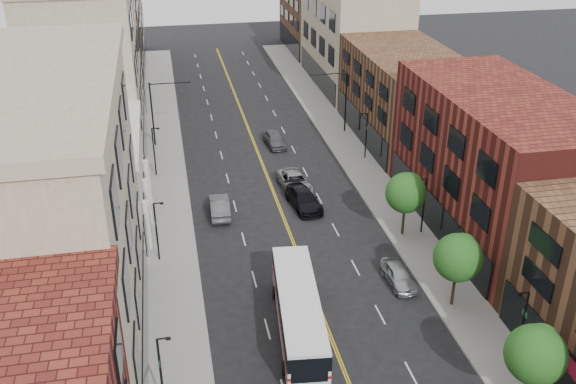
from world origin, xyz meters
TOP-DOWN VIEW (x-y plane):
  - sidewalk_left at (-10.00, 35.00)m, footprint 4.00×110.00m
  - sidewalk_right at (10.00, 35.00)m, footprint 4.00×110.00m
  - bldg_l_tanoffice at (-17.00, 13.00)m, footprint 10.00×22.00m
  - bldg_l_white at (-17.00, 31.00)m, footprint 10.00×14.00m
  - bldg_l_far_a at (-17.00, 48.00)m, footprint 10.00×20.00m
  - bldg_l_far_b at (-17.00, 68.00)m, footprint 10.00×20.00m
  - bldg_r_mid at (17.00, 24.00)m, footprint 10.00×22.00m
  - bldg_r_far_a at (17.00, 45.00)m, footprint 10.00×20.00m
  - bldg_r_far_b at (17.00, 66.00)m, footprint 10.00×22.00m
  - bldg_r_far_c at (17.00, 86.00)m, footprint 10.00×18.00m
  - tree_r_1 at (9.39, 4.07)m, footprint 3.40×3.40m
  - tree_r_2 at (9.39, 14.07)m, footprint 3.40×3.40m
  - tree_r_3 at (9.39, 24.07)m, footprint 3.40×3.40m
  - lamp_l_1 at (-10.95, 8.00)m, footprint 0.81×0.55m
  - lamp_l_2 at (-10.95, 24.00)m, footprint 0.81×0.55m
  - lamp_l_3 at (-10.95, 40.00)m, footprint 0.81×0.55m
  - lamp_r_1 at (10.95, 8.00)m, footprint 0.81×0.55m
  - lamp_r_2 at (10.95, 24.00)m, footprint 0.81×0.55m
  - lamp_r_3 at (10.95, 40.00)m, footprint 0.81×0.55m
  - signal_mast_left at (-10.27, 48.00)m, footprint 4.49×0.18m
  - signal_mast_right at (10.27, 48.00)m, footprint 4.49×0.18m
  - city_bus at (-2.00, 13.31)m, footprint 3.81×12.12m
  - car_parked_far at (6.52, 17.39)m, footprint 1.85×4.34m
  - car_lane_behind at (-5.50, 30.70)m, footprint 1.86×4.92m
  - car_lane_a at (2.19, 30.63)m, footprint 2.99×5.84m
  - car_lane_b at (2.16, 34.41)m, footprint 3.10×5.87m
  - car_lane_c at (2.16, 45.54)m, footprint 2.29×4.86m

SIDE VIEW (x-z plane):
  - sidewalk_left at x=-10.00m, z-range 0.00..0.15m
  - sidewalk_right at x=10.00m, z-range 0.00..0.15m
  - car_parked_far at x=6.52m, z-range 0.00..1.46m
  - car_lane_b at x=2.16m, z-range 0.00..1.57m
  - car_lane_behind at x=-5.50m, z-range 0.00..1.60m
  - car_lane_c at x=2.16m, z-range 0.00..1.60m
  - car_lane_a at x=2.19m, z-range 0.00..1.62m
  - city_bus at x=-2.00m, z-range 0.25..3.31m
  - lamp_l_1 at x=-10.95m, z-range 0.45..5.50m
  - lamp_l_2 at x=-10.95m, z-range 0.45..5.50m
  - lamp_l_3 at x=-10.95m, z-range 0.45..5.50m
  - lamp_r_1 at x=10.95m, z-range 0.45..5.50m
  - lamp_r_2 at x=10.95m, z-range 0.45..5.50m
  - lamp_r_3 at x=10.95m, z-range 0.45..5.50m
  - bldg_l_white at x=-17.00m, z-range 0.00..8.00m
  - tree_r_1 at x=9.39m, z-range 1.33..6.92m
  - tree_r_2 at x=9.39m, z-range 1.33..6.92m
  - tree_r_3 at x=9.39m, z-range 1.33..6.92m
  - signal_mast_left at x=-10.27m, z-range 1.05..8.25m
  - signal_mast_right at x=10.27m, z-range 1.05..8.25m
  - bldg_r_far_a at x=17.00m, z-range 0.00..10.00m
  - bldg_r_far_c at x=17.00m, z-range 0.00..11.00m
  - bldg_r_mid at x=17.00m, z-range 0.00..12.00m
  - bldg_r_far_b at x=17.00m, z-range 0.00..14.00m
  - bldg_l_far_b at x=-17.00m, z-range 0.00..15.00m
  - bldg_l_tanoffice at x=-17.00m, z-range 0.00..18.00m
  - bldg_l_far_a at x=-17.00m, z-range 0.00..18.00m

